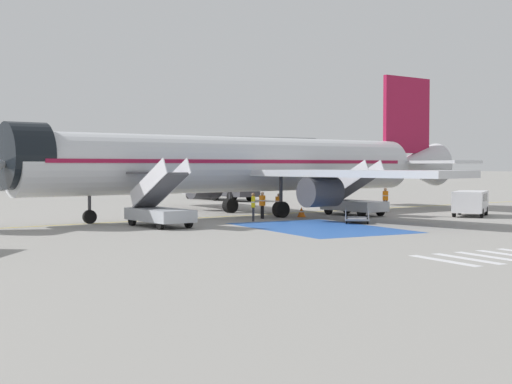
{
  "coord_description": "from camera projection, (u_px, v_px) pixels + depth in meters",
  "views": [
    {
      "loc": [
        -23.96,
        -45.52,
        3.6
      ],
      "look_at": [
        -1.64,
        -3.44,
        1.81
      ],
      "focal_mm": 50.0,
      "sensor_mm": 36.0,
      "label": 1
    }
  ],
  "objects": [
    {
      "name": "terminal_building",
      "position": [
        109.0,
        161.0,
        118.9
      ],
      "size": [
        74.25,
        12.1,
        8.6
      ],
      "color": "#9EA3A8",
      "rests_on": "ground_plane"
    },
    {
      "name": "apron_walkway_bar_2",
      "position": [
        490.0,
        257.0,
        27.95
      ],
      "size": [
        0.44,
        3.6,
        0.01
      ],
      "primitive_type": "cube",
      "color": "silver",
      "rests_on": "ground_plane"
    },
    {
      "name": "fuel_tanker",
      "position": [
        219.0,
        184.0,
        73.69
      ],
      "size": [
        4.2,
        11.04,
        3.34
      ],
      "rotation": [
        0.0,
        0.0,
        0.17
      ],
      "color": "#38383D",
      "rests_on": "ground_plane"
    },
    {
      "name": "ground_crew_0",
      "position": [
        385.0,
        198.0,
        54.57
      ],
      "size": [
        0.48,
        0.44,
        1.87
      ],
      "rotation": [
        0.0,
        0.0,
        2.51
      ],
      "color": "black",
      "rests_on": "ground_plane"
    },
    {
      "name": "apron_stand_patch_blue",
      "position": [
        319.0,
        228.0,
        40.98
      ],
      "size": [
        6.94,
        10.72,
        0.01
      ],
      "primitive_type": "cube",
      "color": "#2856A8",
      "rests_on": "ground_plane"
    },
    {
      "name": "apron_leadline_yellow",
      "position": [
        236.0,
        216.0,
        50.49
      ],
      "size": [
        74.77,
        11.87,
        0.01
      ],
      "primitive_type": "cube",
      "rotation": [
        0.0,
        0.0,
        1.73
      ],
      "color": "gold",
      "rests_on": "ground_plane"
    },
    {
      "name": "traffic_cone_2",
      "position": [
        458.0,
        208.0,
        55.44
      ],
      "size": [
        0.46,
        0.46,
        0.51
      ],
      "color": "orange",
      "rests_on": "ground_plane"
    },
    {
      "name": "apron_walkway_bar_0",
      "position": [
        444.0,
        261.0,
        26.83
      ],
      "size": [
        0.44,
        3.6,
        0.01
      ],
      "primitive_type": "cube",
      "color": "silver",
      "rests_on": "ground_plane"
    },
    {
      "name": "ground_crew_2",
      "position": [
        262.0,
        203.0,
        47.79
      ],
      "size": [
        0.27,
        0.45,
        1.81
      ],
      "rotation": [
        0.0,
        0.0,
        1.67
      ],
      "color": "black",
      "rests_on": "ground_plane"
    },
    {
      "name": "apron_walkway_bar_3",
      "position": [
        512.0,
        255.0,
        28.52
      ],
      "size": [
        0.44,
        3.6,
        0.01
      ],
      "primitive_type": "cube",
      "color": "silver",
      "rests_on": "ground_plane"
    },
    {
      "name": "ground_crew_1",
      "position": [
        253.0,
        205.0,
        45.66
      ],
      "size": [
        0.43,
        0.49,
        1.83
      ],
      "rotation": [
        0.0,
        0.0,
        4.14
      ],
      "color": "#2D2D33",
      "rests_on": "ground_plane"
    },
    {
      "name": "boarding_stairs_forward",
      "position": [
        159.0,
        210.0,
        41.64
      ],
      "size": [
        2.91,
        5.46,
        4.02
      ],
      "rotation": [
        0.0,
        0.0,
        0.15
      ],
      "color": "#ADB2BA",
      "rests_on": "ground_plane"
    },
    {
      "name": "service_van_0",
      "position": [
        470.0,
        201.0,
        50.2
      ],
      "size": [
        4.56,
        4.18,
        1.77
      ],
      "rotation": [
        0.0,
        0.0,
        5.38
      ],
      "color": "silver",
      "rests_on": "ground_plane"
    },
    {
      "name": "ground_plane",
      "position": [
        254.0,
        215.0,
        51.54
      ],
      "size": [
        600.0,
        600.0,
        0.0
      ],
      "primitive_type": "plane",
      "color": "gray"
    },
    {
      "name": "baggage_cart",
      "position": [
        357.0,
        219.0,
        44.49
      ],
      "size": [
        2.71,
        2.99,
        0.87
      ],
      "rotation": [
        0.0,
        0.0,
        5.68
      ],
      "color": "gray",
      "rests_on": "ground_plane"
    },
    {
      "name": "ground_crew_3",
      "position": [
        279.0,
        204.0,
        49.09
      ],
      "size": [
        0.44,
        0.48,
        1.66
      ],
      "rotation": [
        0.0,
        0.0,
        2.19
      ],
      "color": "#191E38",
      "rests_on": "ground_plane"
    },
    {
      "name": "apron_walkway_bar_1",
      "position": [
        468.0,
        259.0,
        27.39
      ],
      "size": [
        0.44,
        3.6,
        0.01
      ],
      "primitive_type": "cube",
      "color": "silver",
      "rests_on": "ground_plane"
    },
    {
      "name": "traffic_cone_0",
      "position": [
        455.0,
        208.0,
        54.17
      ],
      "size": [
        0.57,
        0.57,
        0.63
      ],
      "color": "orange",
      "rests_on": "ground_plane"
    },
    {
      "name": "airliner",
      "position": [
        244.0,
        164.0,
        50.73
      ],
      "size": [
        41.89,
        32.22,
        11.12
      ],
      "rotation": [
        0.0,
        0.0,
        1.73
      ],
      "color": "silver",
      "rests_on": "ground_plane"
    },
    {
      "name": "boarding_stairs_aft",
      "position": [
        353.0,
        202.0,
        51.11
      ],
      "size": [
        2.91,
        5.46,
        3.98
      ],
      "rotation": [
        0.0,
        0.0,
        0.15
      ],
      "color": "#ADB2BA",
      "rests_on": "ground_plane"
    },
    {
      "name": "traffic_cone_1",
      "position": [
        301.0,
        212.0,
        49.52
      ],
      "size": [
        0.62,
        0.62,
        0.69
      ],
      "color": "orange",
      "rests_on": "ground_plane"
    }
  ]
}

